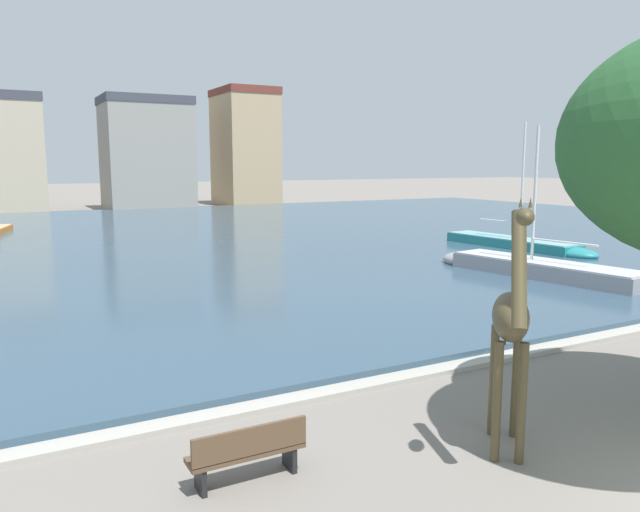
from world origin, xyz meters
name	(u,v)px	position (x,y,z in m)	size (l,w,h in m)	color
harbor_water	(155,241)	(0.00, 32.32, 0.13)	(90.73, 51.84, 0.26)	#334C60
quay_edge_coping	(433,371)	(0.00, 6.15, 0.06)	(90.73, 0.50, 0.12)	#ADA89E
giraffe_statue	(511,323)	(-1.37, 2.59, 2.20)	(1.89, 2.08, 4.30)	#4C4228
sailboat_grey	(526,269)	(10.50, 13.23, 0.46)	(3.06, 9.16, 6.22)	#939399
sailboat_teal	(523,246)	(16.09, 18.68, 0.41)	(2.44, 9.06, 6.89)	teal
park_bench	(248,451)	(-5.50, 3.71, 0.49)	(1.80, 0.44, 0.92)	brown
townhouse_end_terrace	(7,154)	(-6.80, 61.67, 5.63)	(6.35, 7.49, 11.23)	#C6B293
townhouse_narrow_midrow	(147,154)	(6.12, 60.45, 5.74)	(8.68, 6.98, 11.44)	gray
townhouse_corner_house	(245,147)	(17.55, 61.85, 6.54)	(5.97, 7.67, 13.04)	tan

